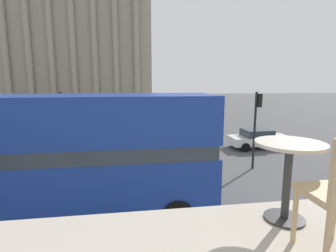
% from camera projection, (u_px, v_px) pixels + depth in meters
% --- Properties ---
extents(double_decker_bus, '(11.23, 2.68, 4.21)m').
position_uv_depth(double_decker_bus, '(43.00, 154.00, 8.45)').
color(double_decker_bus, black).
rests_on(double_decker_bus, ground_plane).
extents(cafe_dining_table, '(0.60, 0.60, 0.73)m').
position_uv_depth(cafe_dining_table, '(288.00, 164.00, 2.33)').
color(cafe_dining_table, '#2D2D30').
rests_on(cafe_dining_table, cafe_floor_slab).
extents(plaza_building_left, '(24.73, 16.52, 25.80)m').
position_uv_depth(plaza_building_left, '(81.00, 36.00, 47.20)').
color(plaza_building_left, '#A39984').
rests_on(plaza_building_left, ground_plane).
extents(traffic_light_near, '(0.42, 0.24, 4.12)m').
position_uv_depth(traffic_light_near, '(256.00, 119.00, 13.73)').
color(traffic_light_near, black).
rests_on(traffic_light_near, ground_plane).
extents(traffic_light_mid, '(0.42, 0.24, 3.99)m').
position_uv_depth(traffic_light_mid, '(62.00, 113.00, 17.33)').
color(traffic_light_mid, black).
rests_on(traffic_light_mid, ground_plane).
extents(car_white, '(4.20, 1.93, 1.35)m').
position_uv_depth(car_white, '(259.00, 138.00, 18.45)').
color(car_white, black).
rests_on(car_white, ground_plane).
extents(car_black, '(4.20, 1.93, 1.35)m').
position_uv_depth(car_black, '(99.00, 117.00, 29.27)').
color(car_black, black).
rests_on(car_black, ground_plane).
extents(pedestrian_white, '(0.32, 0.32, 1.79)m').
position_uv_depth(pedestrian_white, '(159.00, 112.00, 32.09)').
color(pedestrian_white, '#282B33').
rests_on(pedestrian_white, ground_plane).
extents(pedestrian_yellow, '(0.32, 0.32, 1.73)m').
position_uv_depth(pedestrian_yellow, '(90.00, 151.00, 13.92)').
color(pedestrian_yellow, '#282B33').
rests_on(pedestrian_yellow, ground_plane).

